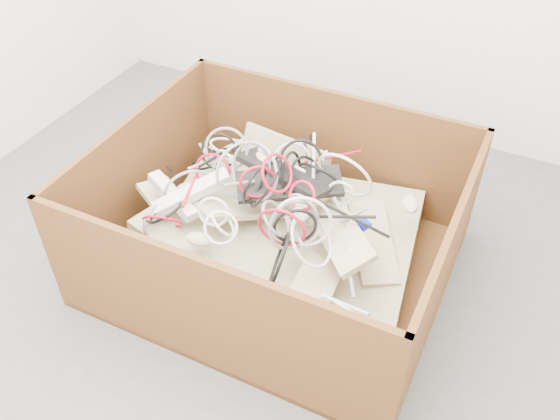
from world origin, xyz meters
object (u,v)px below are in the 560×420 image
at_px(vga_plug, 364,224).
at_px(cardboard_box, 273,242).
at_px(power_strip_right, 172,196).
at_px(power_strip_left, 192,193).

bearing_deg(vga_plug, cardboard_box, -150.56).
bearing_deg(power_strip_right, power_strip_left, 38.17).
bearing_deg(power_strip_right, cardboard_box, 42.52).
xyz_separation_m(cardboard_box, power_strip_left, (-0.29, -0.11, 0.24)).
xyz_separation_m(power_strip_right, vga_plug, (0.73, 0.16, 0.02)).
bearing_deg(vga_plug, power_strip_right, -142.34).
height_order(power_strip_right, vga_plug, power_strip_right).
height_order(power_strip_left, vga_plug, power_strip_left).
relative_size(power_strip_right, vga_plug, 5.99).
height_order(cardboard_box, power_strip_right, cardboard_box).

